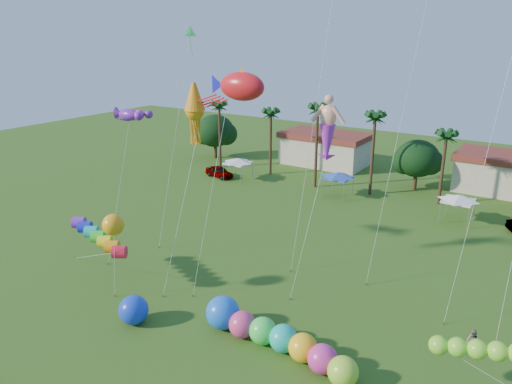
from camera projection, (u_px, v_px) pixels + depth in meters
The scene contains 15 objects.
tree_line at pixel (437, 161), 59.72m from camera, with size 69.46×8.91×11.00m.
buildings_row at pixel (397, 161), 68.67m from camera, with size 35.00×7.00×4.00m.
tent_row at pixel (336, 176), 59.11m from camera, with size 31.00×4.00×0.60m.
car_a at pixel (219, 172), 68.18m from camera, with size 1.77×4.41×1.50m, color #4C4C54.
spectator_b at pixel (472, 343), 30.77m from camera, with size 0.85×0.66×1.75m, color gray.
caterpillar_inflatable at pixel (272, 336), 31.32m from camera, with size 11.29×3.03×2.30m.
blue_ball at pixel (134, 310), 34.10m from camera, with size 2.04×2.04×2.04m, color blue.
rainbow_tube at pixel (103, 247), 38.03m from camera, with size 10.09×3.70×3.99m.
green_worm at pixel (439, 345), 26.95m from camera, with size 9.98×1.84×3.67m.
orange_ball_kite at pixel (113, 225), 35.88m from camera, with size 1.94×1.94×6.69m.
merman_kite at pixel (327, 133), 36.66m from camera, with size 2.27×5.12×14.42m.
fish_kite at pixel (242, 86), 35.25m from camera, with size 5.62×5.38×16.58m.
squid_kite at pixel (195, 112), 37.74m from camera, with size 1.69×5.84×15.64m.
lobster_kite at pixel (129, 115), 41.38m from camera, with size 3.65×4.26×13.27m.
delta_kite_green at pixel (189, 37), 43.33m from camera, with size 1.65×4.86×19.61m.
Camera 1 is at (17.31, -16.30, 19.28)m, focal length 35.00 mm.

